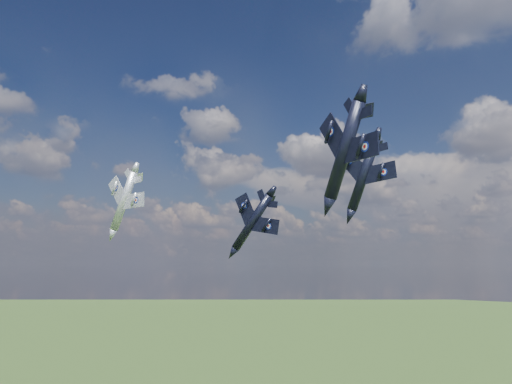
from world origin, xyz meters
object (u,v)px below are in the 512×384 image
Objects in this scene: jet_right_navy at (345,151)px; jet_high_navy at (364,175)px; jet_lead_navy at (252,222)px; jet_left_silver at (124,201)px.

jet_high_navy is at bearing 131.96° from jet_right_navy.
jet_left_silver reaches higher than jet_lead_navy.
jet_lead_navy is 21.98m from jet_high_navy.
jet_left_silver is at bearing -161.34° from jet_lead_navy.
jet_lead_navy is 24.46m from jet_left_silver.
jet_high_navy reaches higher than jet_lead_navy.
jet_left_silver is at bearing -171.84° from jet_right_navy.
jet_high_navy is 0.96× the size of jet_left_silver.
jet_lead_navy is at bearing -177.67° from jet_high_navy.
jet_right_navy is 0.95× the size of jet_high_navy.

